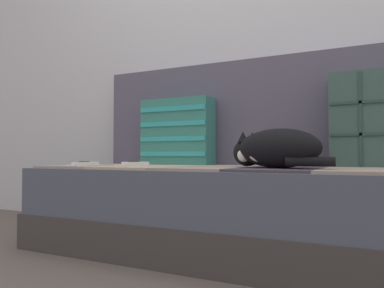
{
  "coord_description": "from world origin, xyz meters",
  "views": [
    {
      "loc": [
        0.5,
        -1.43,
        0.42
      ],
      "look_at": [
        -0.25,
        0.07,
        0.48
      ],
      "focal_mm": 35.0,
      "sensor_mm": 36.0,
      "label": 1
    }
  ],
  "objects_px": {
    "game_remote_far": "(84,164)",
    "game_remote_near": "(134,164)",
    "sleeping_cat": "(273,149)",
    "throw_pillow_quilted": "(377,119)",
    "throw_pillow_striped": "(178,132)",
    "couch": "(252,210)"
  },
  "relations": [
    {
      "from": "throw_pillow_quilted",
      "to": "game_remote_far",
      "type": "xyz_separation_m",
      "value": [
        -1.26,
        -0.4,
        -0.2
      ]
    },
    {
      "from": "throw_pillow_striped",
      "to": "sleeping_cat",
      "type": "height_order",
      "value": "throw_pillow_striped"
    },
    {
      "from": "throw_pillow_striped",
      "to": "throw_pillow_quilted",
      "type": "bearing_deg",
      "value": 0.03
    },
    {
      "from": "game_remote_near",
      "to": "game_remote_far",
      "type": "bearing_deg",
      "value": -150.53
    },
    {
      "from": "game_remote_near",
      "to": "sleeping_cat",
      "type": "bearing_deg",
      "value": -3.84
    },
    {
      "from": "couch",
      "to": "game_remote_far",
      "type": "height_order",
      "value": "game_remote_far"
    },
    {
      "from": "throw_pillow_quilted",
      "to": "throw_pillow_striped",
      "type": "distance_m",
      "value": 0.97
    },
    {
      "from": "couch",
      "to": "throw_pillow_quilted",
      "type": "height_order",
      "value": "throw_pillow_quilted"
    },
    {
      "from": "couch",
      "to": "throw_pillow_striped",
      "type": "distance_m",
      "value": 0.63
    },
    {
      "from": "game_remote_near",
      "to": "game_remote_far",
      "type": "distance_m",
      "value": 0.24
    },
    {
      "from": "throw_pillow_striped",
      "to": "sleeping_cat",
      "type": "relative_size",
      "value": 0.93
    },
    {
      "from": "game_remote_near",
      "to": "throw_pillow_quilted",
      "type": "bearing_deg",
      "value": 15.07
    },
    {
      "from": "couch",
      "to": "sleeping_cat",
      "type": "bearing_deg",
      "value": -47.32
    },
    {
      "from": "throw_pillow_quilted",
      "to": "game_remote_far",
      "type": "distance_m",
      "value": 1.33
    },
    {
      "from": "throw_pillow_quilted",
      "to": "game_remote_near",
      "type": "bearing_deg",
      "value": -164.93
    },
    {
      "from": "throw_pillow_quilted",
      "to": "sleeping_cat",
      "type": "relative_size",
      "value": 0.96
    },
    {
      "from": "couch",
      "to": "throw_pillow_quilted",
      "type": "distance_m",
      "value": 0.66
    },
    {
      "from": "couch",
      "to": "throw_pillow_striped",
      "type": "height_order",
      "value": "throw_pillow_striped"
    },
    {
      "from": "couch",
      "to": "throw_pillow_quilted",
      "type": "relative_size",
      "value": 4.84
    },
    {
      "from": "game_remote_far",
      "to": "couch",
      "type": "bearing_deg",
      "value": 15.55
    },
    {
      "from": "game_remote_far",
      "to": "game_remote_near",
      "type": "bearing_deg",
      "value": 29.47
    },
    {
      "from": "throw_pillow_striped",
      "to": "game_remote_near",
      "type": "distance_m",
      "value": 0.34
    }
  ]
}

